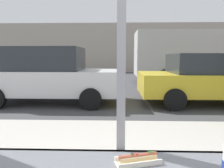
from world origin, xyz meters
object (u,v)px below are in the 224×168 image
Objects in this scene: hotdog_tray_far at (138,159)px; parked_car_yellow at (211,78)px; parked_car_white at (50,75)px; box_truck at (190,55)px.

hotdog_tray_far is 6.16m from parked_car_yellow.
parked_car_white is 0.98× the size of parked_car_yellow.
hotdog_tray_far is 0.05× the size of parked_car_yellow.
parked_car_white is at bearing 113.34° from hotdog_tray_far.
parked_car_white is (-2.34, 5.43, -0.07)m from hotdog_tray_far.
parked_car_yellow is 0.68× the size of box_truck.
parked_car_yellow is at bearing 61.84° from hotdog_tray_far.
box_truck is (1.25, 5.37, 0.80)m from parked_car_yellow.
box_truck is at bearing 39.54° from parked_car_white.
parked_car_white is at bearing -140.46° from box_truck.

